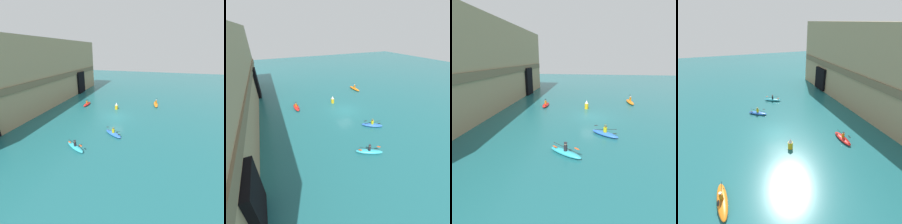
{
  "view_description": "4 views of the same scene",
  "coord_description": "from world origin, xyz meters",
  "views": [
    {
      "loc": [
        -22.56,
        -5.8,
        10.56
      ],
      "look_at": [
        -0.64,
        0.47,
        1.11
      ],
      "focal_mm": 24.0,
      "sensor_mm": 36.0,
      "label": 1
    },
    {
      "loc": [
        -19.44,
        10.48,
        11.75
      ],
      "look_at": [
        -2.64,
        2.58,
        1.57
      ],
      "focal_mm": 24.0,
      "sensor_mm": 36.0,
      "label": 2
    },
    {
      "loc": [
        -22.06,
        0.69,
        7.43
      ],
      "look_at": [
        -1.26,
        3.55,
        0.86
      ],
      "focal_mm": 28.0,
      "sensor_mm": 36.0,
      "label": 3
    },
    {
      "loc": [
        18.07,
        -4.47,
        12.76
      ],
      "look_at": [
        -1.39,
        2.5,
        1.88
      ],
      "focal_mm": 28.0,
      "sensor_mm": 36.0,
      "label": 4
    }
  ],
  "objects": [
    {
      "name": "cliff_bluff",
      "position": [
        1.18,
        16.03,
        6.28
      ],
      "size": [
        41.87,
        6.52,
        12.61
      ],
      "color": "#9E8966",
      "rests_on": "ground"
    },
    {
      "name": "marker_buoy",
      "position": [
        3.53,
        0.78,
        0.62
      ],
      "size": [
        0.55,
        0.55,
        1.33
      ],
      "color": "yellow",
      "rests_on": "ground"
    },
    {
      "name": "kayak_red",
      "position": [
        4.15,
        7.23,
        0.24
      ],
      "size": [
        2.92,
        0.86,
        1.09
      ],
      "rotation": [
        0.0,
        0.0,
        0.01
      ],
      "color": "red",
      "rests_on": "ground"
    },
    {
      "name": "kayak_blue",
      "position": [
        -5.76,
        -1.17,
        0.24
      ],
      "size": [
        2.23,
        2.79,
        1.12
      ],
      "rotation": [
        0.0,
        0.0,
        0.99
      ],
      "color": "blue",
      "rests_on": "ground"
    },
    {
      "name": "kayak_cyan",
      "position": [
        -9.87,
        2.25,
        0.23
      ],
      "size": [
        1.98,
        2.88,
        1.08
      ],
      "rotation": [
        0.0,
        0.0,
        1.08
      ],
      "color": "#33B2C6",
      "rests_on": "ground"
    },
    {
      "name": "kayak_orange",
      "position": [
        7.96,
        -6.49,
        0.25
      ],
      "size": [
        3.57,
        1.02,
        1.33
      ],
      "rotation": [
        0.0,
        0.0,
        0.06
      ],
      "color": "orange",
      "rests_on": "ground"
    },
    {
      "name": "ground_plane",
      "position": [
        0.0,
        0.0,
        0.0
      ],
      "size": [
        120.0,
        120.0,
        0.0
      ],
      "primitive_type": "plane",
      "color": "#1E6066"
    }
  ]
}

